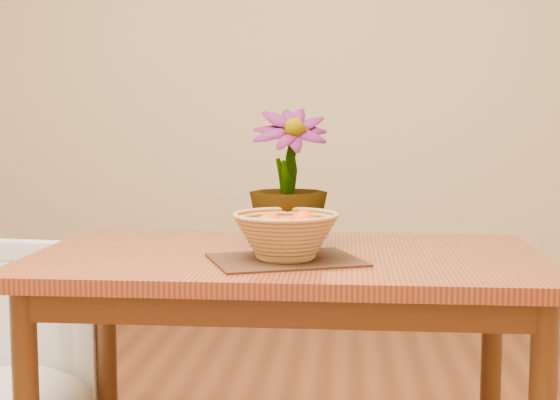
{
  "coord_description": "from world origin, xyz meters",
  "views": [
    {
      "loc": [
        0.17,
        -1.81,
        1.12
      ],
      "look_at": [
        -0.01,
        0.19,
        0.91
      ],
      "focal_mm": 50.0,
      "sensor_mm": 36.0,
      "label": 1
    }
  ],
  "objects": [
    {
      "name": "potted_plant",
      "position": [
        -0.0,
        0.4,
        0.95
      ],
      "size": [
        0.26,
        0.26,
        0.4
      ],
      "primitive_type": "imported",
      "rotation": [
        0.0,
        0.0,
        0.16
      ],
      "color": "#1B4012",
      "rests_on": "table"
    },
    {
      "name": "wicker_basket",
      "position": [
        0.01,
        0.18,
        0.81
      ],
      "size": [
        0.28,
        0.28,
        0.11
      ],
      "color": "#AF8148",
      "rests_on": "placemat"
    },
    {
      "name": "wall_back",
      "position": [
        0.0,
        2.25,
        1.35
      ],
      "size": [
        4.0,
        0.02,
        2.7
      ],
      "primitive_type": "cube",
      "color": "beige",
      "rests_on": "floor"
    },
    {
      "name": "placemat",
      "position": [
        0.01,
        0.18,
        0.75
      ],
      "size": [
        0.45,
        0.4,
        0.01
      ],
      "primitive_type": "cube",
      "rotation": [
        0.0,
        0.0,
        0.37
      ],
      "color": "#331B12",
      "rests_on": "table"
    },
    {
      "name": "orange_pile",
      "position": [
        0.01,
        0.18,
        0.84
      ],
      "size": [
        0.16,
        0.17,
        0.08
      ],
      "rotation": [
        0.0,
        0.0,
        0.21
      ],
      "color": "#FF5B04",
      "rests_on": "wicker_basket"
    },
    {
      "name": "table",
      "position": [
        0.0,
        0.3,
        0.66
      ],
      "size": [
        1.4,
        0.8,
        0.75
      ],
      "color": "brown",
      "rests_on": "floor"
    }
  ]
}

